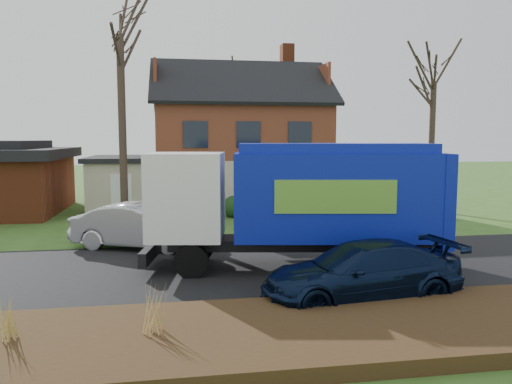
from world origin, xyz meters
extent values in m
plane|color=#33521B|center=(0.00, 0.00, 0.00)|extent=(120.00, 120.00, 0.00)
cube|color=black|center=(0.00, 0.00, 0.01)|extent=(80.00, 7.00, 0.02)
cube|color=black|center=(0.00, -5.30, 0.15)|extent=(80.00, 3.50, 0.30)
cube|color=beige|center=(2.00, 14.00, 1.35)|extent=(9.00, 7.50, 2.70)
cube|color=#5D281A|center=(2.00, 14.00, 4.10)|extent=(9.00, 7.50, 2.80)
cube|color=brown|center=(5.00, 15.00, 8.46)|extent=(0.70, 0.90, 1.60)
cube|color=beige|center=(-4.20, 13.50, 1.30)|extent=(3.50, 5.50, 2.60)
cube|color=black|center=(-4.20, 13.50, 2.72)|extent=(3.90, 5.90, 0.24)
cylinder|color=black|center=(-1.21, -0.66, 0.47)|extent=(0.98, 0.46, 0.94)
cylinder|color=black|center=(-0.91, 1.22, 0.47)|extent=(0.98, 0.46, 0.94)
cylinder|color=black|center=(3.90, -1.49, 0.47)|extent=(0.98, 0.46, 0.94)
cylinder|color=black|center=(4.20, 0.40, 0.47)|extent=(0.98, 0.46, 0.94)
cylinder|color=black|center=(5.06, -1.67, 0.47)|extent=(0.98, 0.46, 0.94)
cylinder|color=black|center=(5.37, 0.21, 0.47)|extent=(0.98, 0.46, 0.94)
cube|color=black|center=(2.08, -0.23, 0.77)|extent=(7.88, 2.32, 0.32)
cube|color=white|center=(-1.28, 0.32, 2.18)|extent=(2.43, 2.58, 2.45)
cube|color=black|center=(-2.27, 0.48, 2.32)|extent=(0.39, 1.98, 0.82)
cube|color=black|center=(-2.36, 0.49, 0.50)|extent=(0.59, 2.28, 0.41)
cube|color=#0D1A9C|center=(2.93, -0.36, 2.18)|extent=(6.01, 3.16, 2.45)
cube|color=#0D1A9C|center=(2.93, -0.36, 3.54)|extent=(5.70, 2.84, 0.27)
cube|color=#0D1A9C|center=(5.85, -0.84, 2.09)|extent=(0.68, 2.34, 2.63)
cube|color=#619F34|center=(2.61, -1.48, 2.27)|extent=(3.23, 0.56, 0.91)
cube|color=#619F34|center=(2.98, 0.80, 2.27)|extent=(3.23, 0.56, 0.91)
imported|color=#B0B1B8|center=(-2.82, 3.36, 0.78)|extent=(4.98, 3.30, 1.55)
imported|color=black|center=(2.66, -3.31, 0.70)|extent=(5.00, 2.52, 1.39)
cylinder|color=#3E2E25|center=(-3.92, 9.21, 4.21)|extent=(0.35, 0.35, 8.41)
cylinder|color=#3D2F24|center=(11.64, 10.11, 3.36)|extent=(0.31, 0.31, 6.72)
cylinder|color=#3D3324|center=(2.76, 21.08, 3.94)|extent=(0.30, 0.30, 7.87)
cone|color=tan|center=(-4.60, -5.15, 0.75)|extent=(0.04, 0.04, 0.89)
cone|color=tan|center=(-4.45, -5.15, 0.75)|extent=(0.04, 0.04, 0.89)
cone|color=tan|center=(-4.60, -5.04, 0.75)|extent=(0.04, 0.04, 0.89)
cone|color=tan|center=(-4.60, -5.27, 0.75)|extent=(0.04, 0.04, 0.89)
cone|color=tan|center=(-2.00, -5.28, 0.75)|extent=(0.04, 0.04, 0.90)
cone|color=tan|center=(-2.14, -5.28, 0.75)|extent=(0.04, 0.04, 0.90)
cone|color=tan|center=(-1.86, -5.28, 0.75)|extent=(0.04, 0.04, 0.90)
cone|color=tan|center=(-2.00, -5.17, 0.75)|extent=(0.04, 0.04, 0.90)
cone|color=tan|center=(-2.00, -5.40, 0.75)|extent=(0.04, 0.04, 0.90)
camera|label=1|loc=(-1.62, -14.17, 3.83)|focal=35.00mm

